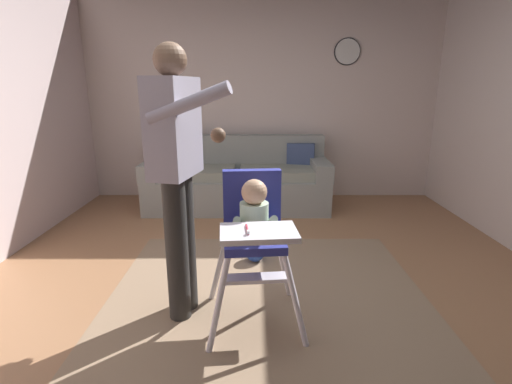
% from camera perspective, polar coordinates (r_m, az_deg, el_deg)
% --- Properties ---
extents(ground, '(6.12, 6.94, 0.10)m').
position_cam_1_polar(ground, '(2.80, 1.76, -16.67)').
color(ground, '#A2714C').
extents(wall_far, '(5.32, 0.06, 2.67)m').
position_cam_1_polar(wall_far, '(5.07, 0.96, 14.30)').
color(wall_far, beige).
rests_on(wall_far, ground).
extents(area_rug, '(2.26, 2.67, 0.01)m').
position_cam_1_polar(area_rug, '(2.56, 1.85, -18.67)').
color(area_rug, '#95795E').
rests_on(area_rug, ground).
extents(couch, '(2.20, 0.86, 0.86)m').
position_cam_1_polar(couch, '(4.69, -2.69, 1.77)').
color(couch, gray).
rests_on(couch, ground).
extents(high_chair, '(0.66, 0.76, 0.96)m').
position_cam_1_polar(high_chair, '(2.27, -0.33, -4.79)').
color(high_chair, white).
rests_on(high_chair, ground).
extents(adult_standing, '(0.51, 0.57, 1.69)m').
position_cam_1_polar(adult_standing, '(2.32, -11.77, 3.14)').
color(adult_standing, '#2C2B29').
rests_on(adult_standing, ground).
extents(toy_ball, '(0.17, 0.17, 0.17)m').
position_cam_1_polar(toy_ball, '(3.27, -0.14, -9.01)').
color(toy_ball, '#284CB7').
rests_on(toy_ball, ground).
extents(wall_clock, '(0.33, 0.04, 0.33)m').
position_cam_1_polar(wall_clock, '(5.18, 13.62, 19.91)').
color(wall_clock, white).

